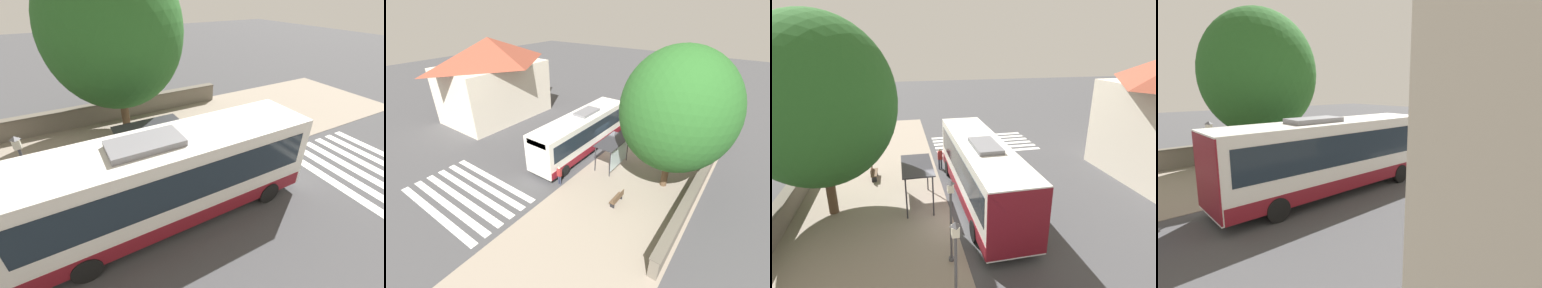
# 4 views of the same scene
# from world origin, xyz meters

# --- Properties ---
(ground_plane) EXTENTS (120.00, 120.00, 0.00)m
(ground_plane) POSITION_xyz_m (0.00, 0.00, 0.00)
(ground_plane) COLOR #424244
(ground_plane) RESTS_ON ground
(sidewalk_plaza) EXTENTS (9.00, 44.00, 0.02)m
(sidewalk_plaza) POSITION_xyz_m (-4.50, 0.00, 0.01)
(sidewalk_plaza) COLOR gray
(sidewalk_plaza) RESTS_ON ground
(stone_wall) EXTENTS (0.60, 20.00, 1.36)m
(stone_wall) POSITION_xyz_m (-8.55, 0.00, 0.69)
(stone_wall) COLOR #6B6356
(stone_wall) RESTS_ON ground
(bus) EXTENTS (2.74, 11.47, 3.85)m
(bus) POSITION_xyz_m (1.91, 1.57, 1.98)
(bus) COLOR silver
(bus) RESTS_ON ground
(bus_shelter) EXTENTS (1.69, 3.33, 2.42)m
(bus_shelter) POSITION_xyz_m (-1.80, 2.05, 2.02)
(bus_shelter) COLOR #2D2D33
(bus_shelter) RESTS_ON ground
(pedestrian) EXTENTS (0.34, 0.22, 1.61)m
(pedestrian) POSITION_xyz_m (0.29, 6.70, 0.94)
(pedestrian) COLOR #2D3347
(pedestrian) RESTS_ON ground
(bench) EXTENTS (0.40, 1.42, 0.88)m
(bench) POSITION_xyz_m (-4.39, 6.04, 0.47)
(bench) COLOR brown
(bench) RESTS_ON ground
(street_lamp_far) EXTENTS (0.28, 0.28, 3.78)m
(street_lamp_far) POSITION_xyz_m (-0.64, -3.13, 2.26)
(street_lamp_far) COLOR #4C4C51
(street_lamp_far) RESTS_ON ground
(shade_tree) EXTENTS (7.70, 7.70, 10.37)m
(shade_tree) POSITION_xyz_m (-6.26, 2.03, 6.13)
(shade_tree) COLOR brown
(shade_tree) RESTS_ON ground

